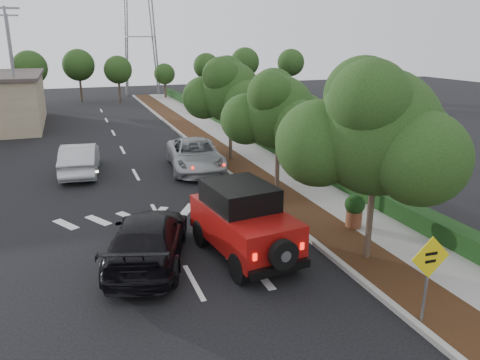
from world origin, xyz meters
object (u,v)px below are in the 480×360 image
silver_suv_ahead (195,155)px  black_suv_oncoming (148,239)px  red_jeep (241,220)px  speed_hump_sign (429,268)px

silver_suv_ahead → black_suv_oncoming: (-4.20, -10.10, -0.02)m
red_jeep → black_suv_oncoming: (-2.96, 0.49, -0.42)m
red_jeep → black_suv_oncoming: bearing=163.6°
red_jeep → speed_hump_sign: 6.05m
black_suv_oncoming → speed_hump_sign: (5.80, -5.81, 0.79)m
red_jeep → silver_suv_ahead: size_ratio=0.83×
silver_suv_ahead → black_suv_oncoming: 10.94m
red_jeep → speed_hump_sign: bearing=-69.0°
black_suv_oncoming → speed_hump_sign: 8.25m
black_suv_oncoming → silver_suv_ahead: bearing=-95.4°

